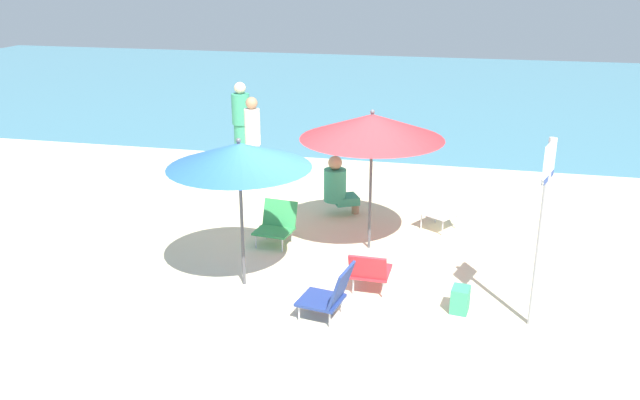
# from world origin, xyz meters

# --- Properties ---
(ground_plane) EXTENTS (40.00, 40.00, 0.00)m
(ground_plane) POSITION_xyz_m (0.00, 0.00, 0.00)
(ground_plane) COLOR beige
(sea_water) EXTENTS (40.00, 16.00, 0.01)m
(sea_water) POSITION_xyz_m (0.00, 13.01, 0.00)
(sea_water) COLOR teal
(sea_water) RESTS_ON ground_plane
(umbrella_red) EXTENTS (1.91, 1.91, 1.94)m
(umbrella_red) POSITION_xyz_m (0.20, 0.78, 1.72)
(umbrella_red) COLOR #4C4C51
(umbrella_red) RESTS_ON ground_plane
(umbrella_blue) EXTENTS (1.69, 1.69, 1.85)m
(umbrella_blue) POSITION_xyz_m (-1.13, -0.66, 1.64)
(umbrella_blue) COLOR #4C4C51
(umbrella_blue) RESTS_ON ground_plane
(beach_chair_a) EXTENTS (0.55, 0.57, 0.58)m
(beach_chair_a) POSITION_xyz_m (-1.10, 0.67, 0.29)
(beach_chair_a) COLOR #33934C
(beach_chair_a) RESTS_ON ground_plane
(beach_chair_b) EXTENTS (0.62, 0.54, 0.65)m
(beach_chair_b) POSITION_xyz_m (0.08, -1.26, 0.31)
(beach_chair_b) COLOR navy
(beach_chair_b) RESTS_ON ground_plane
(beach_chair_c) EXTENTS (0.69, 0.71, 0.65)m
(beach_chair_c) POSITION_xyz_m (1.16, 1.78, 0.34)
(beach_chair_c) COLOR white
(beach_chair_c) RESTS_ON ground_plane
(beach_chair_d) EXTENTS (0.46, 0.58, 0.56)m
(beach_chair_d) POSITION_xyz_m (0.41, -0.54, 0.29)
(beach_chair_d) COLOR red
(beach_chair_d) RESTS_ON ground_plane
(person_a) EXTENTS (0.27, 0.27, 1.62)m
(person_a) POSITION_xyz_m (-2.15, 2.87, 0.83)
(person_a) COLOR silver
(person_a) RESTS_ON ground_plane
(person_b) EXTENTS (0.34, 0.34, 1.66)m
(person_b) POSITION_xyz_m (-2.75, 3.99, 0.83)
(person_b) COLOR #389970
(person_b) RESTS_ON ground_plane
(person_c) EXTENTS (0.57, 0.50, 0.97)m
(person_c) POSITION_xyz_m (-0.48, 1.93, 0.48)
(person_c) COLOR #389970
(person_c) RESTS_ON ground_plane
(warning_sign) EXTENTS (0.16, 0.43, 2.10)m
(warning_sign) POSITION_xyz_m (2.24, -0.89, 1.36)
(warning_sign) COLOR #ADADB2
(warning_sign) RESTS_ON ground_plane
(beach_bag) EXTENTS (0.22, 0.27, 0.29)m
(beach_bag) POSITION_xyz_m (1.48, -0.77, 0.15)
(beach_bag) COLOR #389970
(beach_bag) RESTS_ON ground_plane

